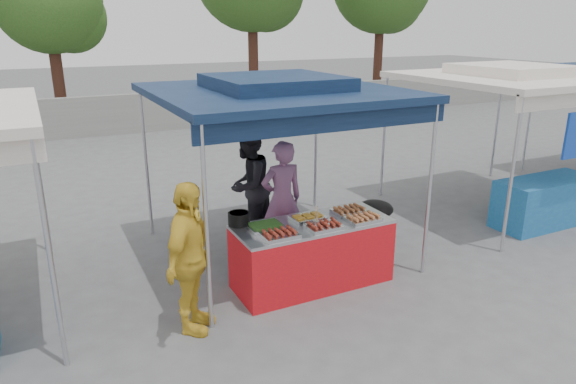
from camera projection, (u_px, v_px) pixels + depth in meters
name	position (u px, v px, depth m)	size (l,w,h in m)	color
ground_plane	(308.00, 280.00, 6.79)	(80.00, 80.00, 0.00)	#58595B
back_wall	(139.00, 113.00, 15.96)	(40.00, 0.25, 1.20)	gray
main_canopy	(276.00, 91.00, 6.88)	(3.20, 3.20, 2.57)	#B9B9C0
neighbor_stall_right	(526.00, 125.00, 8.69)	(3.20, 3.20, 2.57)	#B9B9C0
tree_1	(53.00, 4.00, 15.71)	(3.34, 3.25, 5.59)	#402218
vendor_table	(312.00, 253.00, 6.57)	(2.00, 0.80, 0.85)	red
food_tray_fl	(280.00, 235.00, 5.98)	(0.42, 0.30, 0.07)	silver
food_tray_fm	(324.00, 226.00, 6.23)	(0.42, 0.30, 0.07)	silver
food_tray_fr	(363.00, 219.00, 6.47)	(0.42, 0.30, 0.07)	silver
food_tray_bl	(266.00, 227.00, 6.22)	(0.42, 0.30, 0.07)	silver
food_tray_bm	(308.00, 217.00, 6.51)	(0.42, 0.30, 0.07)	silver
food_tray_br	(349.00, 211.00, 6.74)	(0.42, 0.30, 0.07)	silver
cooking_pot	(239.00, 219.00, 6.35)	(0.27, 0.27, 0.16)	black
skewer_cup	(316.00, 225.00, 6.23)	(0.08, 0.08, 0.10)	#B9B9C0
wok_burner	(374.00, 224.00, 7.31)	(0.51, 0.51, 0.86)	black
crate_left	(268.00, 261.00, 6.98)	(0.52, 0.36, 0.31)	#133EA0
crate_right	(309.00, 251.00, 7.32)	(0.48, 0.34, 0.29)	#133EA0
crate_stacked	(309.00, 232.00, 7.24)	(0.46, 0.33, 0.28)	#133EA0
vendor_woman	(282.00, 200.00, 7.28)	(0.62, 0.41, 1.70)	#875680
helper_man	(248.00, 185.00, 7.80)	(0.87, 0.67, 1.78)	black
customer_person	(190.00, 259.00, 5.44)	(1.00, 0.41, 1.70)	gold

